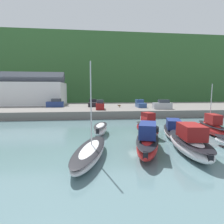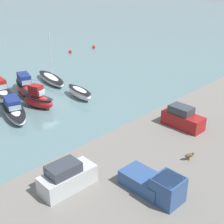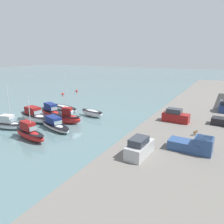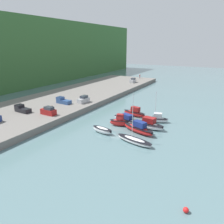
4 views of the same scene
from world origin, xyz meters
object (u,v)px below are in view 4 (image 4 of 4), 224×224
moored_boat_0 (102,130)px  moored_boat_1 (119,122)px  pickup_truck_1 (63,101)px  mooring_buoy_1 (186,210)px  parked_car_2 (84,100)px  moored_boat_5 (139,128)px  parked_car_1 (133,81)px  dog_on_quay (51,106)px  moored_boat_4 (134,140)px  moored_boat_2 (126,119)px  moored_boat_3 (135,113)px  pickup_truck_0 (22,109)px  person_on_quay (140,76)px  moored_boat_6 (148,124)px  moored_boat_7 (157,119)px  parked_car_0 (49,111)px

moored_boat_0 → moored_boat_1: size_ratio=1.12×
pickup_truck_1 → mooring_buoy_1: 50.02m
moored_boat_1 → parked_car_2: parked_car_2 is taller
mooring_buoy_1 → moored_boat_5: bearing=35.7°
moored_boat_1 → moored_boat_0: bearing=153.5°
parked_car_1 → dog_on_quay: size_ratio=4.97×
moored_boat_4 → moored_boat_5: 5.56m
moored_boat_2 → mooring_buoy_1: (-24.93, -19.73, -0.40)m
moored_boat_4 → moored_boat_3: bearing=36.3°
pickup_truck_0 → moored_boat_4: bearing=-87.1°
moored_boat_3 → person_on_quay: bearing=31.6°
mooring_buoy_1 → moored_boat_6: bearing=29.7°
parked_car_2 → moored_boat_5: bearing=158.0°
moored_boat_4 → dog_on_quay: moored_boat_4 is taller
moored_boat_7 → parked_car_1: 50.45m
parked_car_1 → moored_boat_5: bearing=114.0°
moored_boat_0 → moored_boat_4: size_ratio=0.65×
moored_boat_3 → moored_boat_6: moored_boat_3 is taller
moored_boat_1 → moored_boat_5: moored_boat_1 is taller
moored_boat_3 → moored_boat_1: bearing=-170.7°
moored_boat_1 → mooring_buoy_1: moored_boat_1 is taller
moored_boat_1 → dog_on_quay: size_ratio=5.76×
moored_boat_3 → moored_boat_5: (-10.41, -5.51, 0.02)m
moored_boat_2 → parked_car_1: (47.00, 19.04, 1.76)m
moored_boat_1 → dog_on_quay: moored_boat_1 is taller
moored_boat_4 → parked_car_1: 63.04m
moored_boat_5 → mooring_buoy_1: 24.44m
moored_boat_7 → parked_car_2: size_ratio=1.82×
moored_boat_5 → parked_car_0: size_ratio=2.00×
parked_car_2 → mooring_buoy_1: size_ratio=6.19×
moored_boat_7 → pickup_truck_0: 35.86m
parked_car_0 → dog_on_quay: 6.26m
moored_boat_0 → moored_boat_1: 6.03m
moored_boat_7 → person_on_quay: moored_boat_7 is taller
moored_boat_4 → moored_boat_5: bearing=26.7°
moored_boat_5 → pickup_truck_0: 32.10m
moored_boat_4 → pickup_truck_1: size_ratio=1.77×
pickup_truck_1 → person_on_quay: person_on_quay is taller
moored_boat_0 → parked_car_0: parked_car_0 is taller
moored_boat_0 → moored_boat_1: moored_boat_1 is taller
parked_car_2 → person_on_quay: (55.85, 3.98, 0.18)m
moored_boat_3 → mooring_buoy_1: moored_boat_3 is taller
moored_boat_3 → parked_car_1: 45.84m
moored_boat_7 → parked_car_0: (-12.36, 24.88, 1.63)m
parked_car_2 → moored_boat_3: bearing=-178.0°
pickup_truck_1 → dog_on_quay: pickup_truck_1 is taller
moored_boat_0 → pickup_truck_0: bearing=102.6°
moored_boat_2 → pickup_truck_1: pickup_truck_1 is taller
dog_on_quay → mooring_buoy_1: size_ratio=1.23×
moored_boat_0 → dog_on_quay: (5.52, 20.40, 1.30)m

